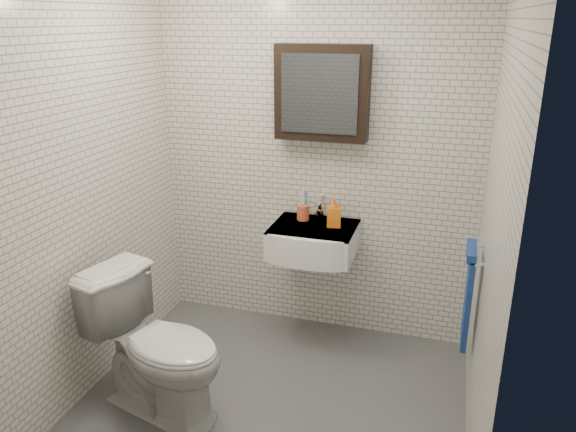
{
  "coord_description": "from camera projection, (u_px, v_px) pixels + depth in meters",
  "views": [
    {
      "loc": [
        0.9,
        -2.6,
        2.15
      ],
      "look_at": [
        -0.03,
        0.45,
        1.02
      ],
      "focal_mm": 35.0,
      "sensor_mm": 36.0,
      "label": 1
    }
  ],
  "objects": [
    {
      "name": "ground",
      "position": [
        271.0,
        403.0,
        3.31
      ],
      "size": [
        2.2,
        2.0,
        0.01
      ],
      "primitive_type": "cube",
      "color": "#494C50",
      "rests_on": "ground"
    },
    {
      "name": "room_shell",
      "position": [
        268.0,
        162.0,
        2.82
      ],
      "size": [
        2.22,
        2.02,
        2.51
      ],
      "color": "silver",
      "rests_on": "ground"
    },
    {
      "name": "washbasin",
      "position": [
        312.0,
        241.0,
        3.7
      ],
      "size": [
        0.55,
        0.5,
        0.2
      ],
      "color": "white",
      "rests_on": "room_shell"
    },
    {
      "name": "faucet",
      "position": [
        320.0,
        209.0,
        3.83
      ],
      "size": [
        0.06,
        0.2,
        0.15
      ],
      "color": "silver",
      "rests_on": "washbasin"
    },
    {
      "name": "mirror_cabinet",
      "position": [
        322.0,
        93.0,
        3.56
      ],
      "size": [
        0.6,
        0.15,
        0.6
      ],
      "color": "black",
      "rests_on": "room_shell"
    },
    {
      "name": "towel_rail",
      "position": [
        469.0,
        291.0,
        3.1
      ],
      "size": [
        0.09,
        0.3,
        0.58
      ],
      "color": "silver",
      "rests_on": "room_shell"
    },
    {
      "name": "toothbrush_cup",
      "position": [
        303.0,
        212.0,
        3.81
      ],
      "size": [
        0.09,
        0.09,
        0.23
      ],
      "rotation": [
        0.0,
        0.0,
        0.09
      ],
      "color": "#C45731",
      "rests_on": "washbasin"
    },
    {
      "name": "soap_bottle",
      "position": [
        334.0,
        212.0,
        3.68
      ],
      "size": [
        0.11,
        0.11,
        0.2
      ],
      "primitive_type": "imported",
      "rotation": [
        0.0,
        0.0,
        0.2
      ],
      "color": "orange",
      "rests_on": "washbasin"
    },
    {
      "name": "toilet",
      "position": [
        158.0,
        346.0,
        3.14
      ],
      "size": [
        0.91,
        0.66,
        0.83
      ],
      "primitive_type": "imported",
      "rotation": [
        0.0,
        0.0,
        1.31
      ],
      "color": "silver",
      "rests_on": "ground"
    }
  ]
}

